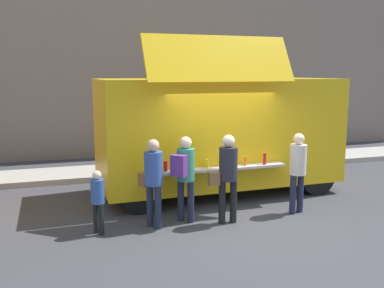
% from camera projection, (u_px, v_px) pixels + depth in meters
% --- Properties ---
extents(ground_plane, '(60.00, 60.00, 0.00)m').
position_uv_depth(ground_plane, '(237.00, 219.00, 8.65)').
color(ground_plane, '#38383D').
extents(curb_strip, '(28.00, 1.60, 0.15)m').
position_uv_depth(curb_strip, '(50.00, 176.00, 11.91)').
color(curb_strip, '#9E998E').
rests_on(curb_strip, ground).
extents(building_behind, '(32.00, 2.40, 7.57)m').
position_uv_depth(building_behind, '(75.00, 48.00, 15.26)').
color(building_behind, slate).
rests_on(building_behind, ground).
extents(food_truck_main, '(5.76, 3.03, 3.69)m').
position_uv_depth(food_truck_main, '(219.00, 131.00, 10.41)').
color(food_truck_main, gold).
rests_on(food_truck_main, ground).
extents(trash_bin, '(0.60, 0.60, 0.96)m').
position_uv_depth(trash_bin, '(316.00, 148.00, 14.08)').
color(trash_bin, '#305C3A').
rests_on(trash_bin, ground).
extents(customer_front_ordering, '(0.58, 0.36, 1.76)m').
position_uv_depth(customer_front_ordering, '(227.00, 171.00, 8.26)').
color(customer_front_ordering, black).
rests_on(customer_front_ordering, ground).
extents(customer_mid_with_backpack, '(0.53, 0.53, 1.71)m').
position_uv_depth(customer_mid_with_backpack, '(185.00, 170.00, 8.31)').
color(customer_mid_with_backpack, '#1F2235').
rests_on(customer_mid_with_backpack, ground).
extents(customer_rear_waiting, '(0.42, 0.54, 1.71)m').
position_uv_depth(customer_rear_waiting, '(153.00, 176.00, 8.03)').
color(customer_rear_waiting, '#1E2439').
rests_on(customer_rear_waiting, ground).
extents(customer_extra_browsing, '(0.35, 0.35, 1.70)m').
position_uv_depth(customer_extra_browsing, '(298.00, 166.00, 8.86)').
color(customer_extra_browsing, '#1E223A').
rests_on(customer_extra_browsing, ground).
extents(child_near_queue, '(0.24, 0.24, 1.19)m').
position_uv_depth(child_near_queue, '(98.00, 196.00, 7.73)').
color(child_near_queue, black).
rests_on(child_near_queue, ground).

